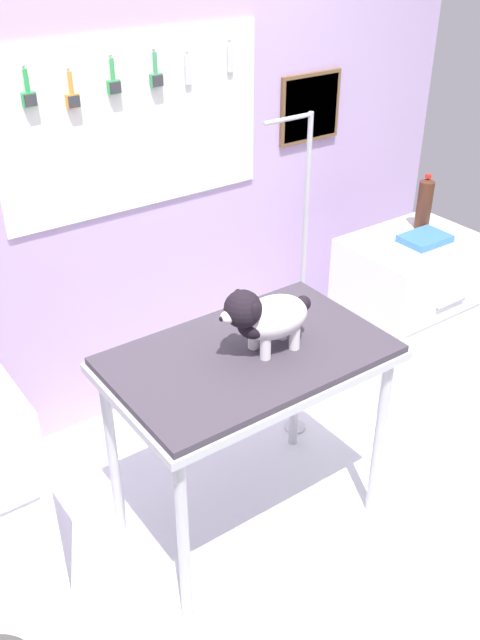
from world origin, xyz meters
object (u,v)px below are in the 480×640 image
at_px(grooming_arm, 300,301).
at_px(soda_bottle, 424,203).
at_px(grooming_table, 249,370).
at_px(dog, 265,317).
at_px(cabinet_right, 405,314).

height_order(grooming_arm, soda_bottle, grooming_arm).
distance_m(grooming_table, soda_bottle, 1.54).
bearing_deg(grooming_arm, grooming_table, -147.32).
xyz_separation_m(grooming_arm, dog, (-0.51, -0.39, 0.28)).
xyz_separation_m(cabinet_right, soda_bottle, (0.14, 0.10, 0.58)).
distance_m(grooming_table, dog, 0.25).
bearing_deg(grooming_arm, soda_bottle, 5.49).
bearing_deg(soda_bottle, grooming_table, -163.03).
xyz_separation_m(dog, soda_bottle, (1.40, 0.47, -0.03)).
height_order(cabinet_right, soda_bottle, soda_bottle).
height_order(dog, cabinet_right, dog).
distance_m(grooming_table, grooming_arm, 0.66).
distance_m(grooming_arm, soda_bottle, 0.94).
relative_size(cabinet_right, soda_bottle, 2.99).
relative_size(grooming_table, grooming_arm, 0.67).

